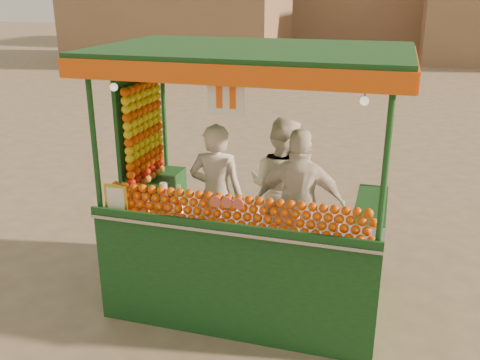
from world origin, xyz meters
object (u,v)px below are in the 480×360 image
(juice_cart, at_px, (241,227))
(vendor_middle, at_px, (281,187))
(vendor_right, at_px, (299,206))
(vendor_left, at_px, (216,195))

(juice_cart, bearing_deg, vendor_middle, 68.66)
(juice_cart, distance_m, vendor_right, 0.69)
(vendor_middle, relative_size, vendor_right, 0.99)
(juice_cart, xyz_separation_m, vendor_left, (-0.37, 0.25, 0.24))
(juice_cart, distance_m, vendor_middle, 0.83)
(vendor_left, bearing_deg, juice_cart, 140.10)
(vendor_middle, bearing_deg, vendor_left, 48.89)
(vendor_right, bearing_deg, juice_cart, 10.91)
(vendor_right, bearing_deg, vendor_middle, -65.48)
(juice_cart, bearing_deg, vendor_left, 145.92)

